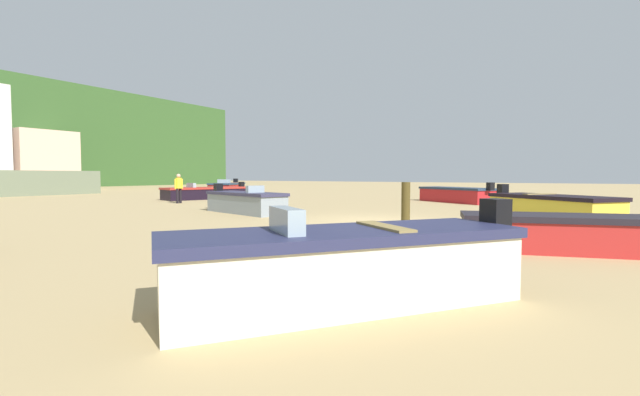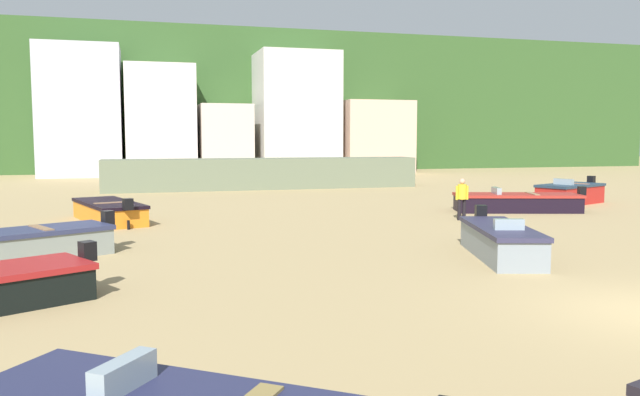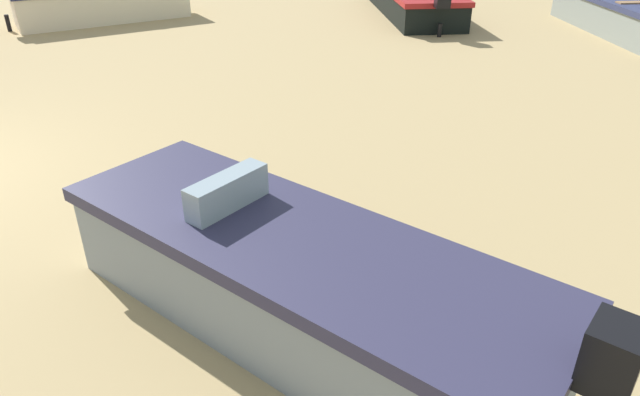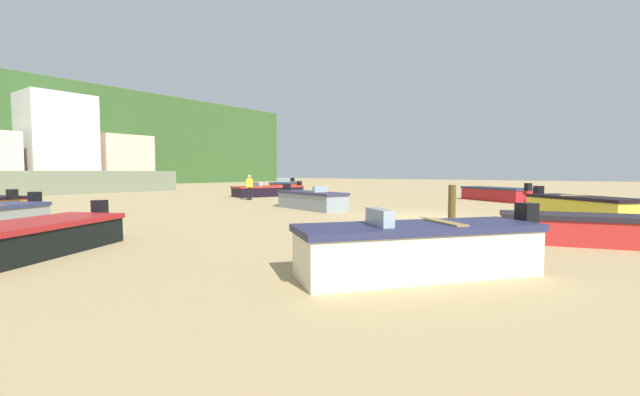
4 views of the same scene
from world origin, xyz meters
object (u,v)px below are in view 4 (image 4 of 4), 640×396
Objects in this scene: boat_black_2 at (268,191)px; boat_black_9 at (19,240)px; boat_cream_0 at (419,249)px; beach_walker_foreground at (249,185)px; boat_red_8 at (286,187)px; boat_red_1 at (607,230)px; boat_grey_4 at (311,200)px; boat_red_7 at (495,194)px; boat_yellow_3 at (582,208)px; mooring_post_near_water at (452,203)px.

boat_black_2 is 1.14× the size of boat_black_9.
boat_black_9 is at bearing 63.96° from boat_cream_0.
beach_walker_foreground reaches higher than boat_cream_0.
beach_walker_foreground is (-8.04, -4.12, 0.46)m from boat_red_8.
boat_red_8 is at bearing 42.07° from boat_red_1.
boat_grey_4 reaches higher than boat_red_7.
boat_red_7 is 2.94× the size of beach_walker_foreground.
boat_red_8 reaches higher than boat_black_2.
beach_walker_foreground reaches higher than boat_red_1.
boat_black_2 is at bearing -87.12° from boat_black_9.
boat_grey_4 reaches higher than boat_black_2.
boat_red_7 is at bearing 127.27° from beach_walker_foreground.
boat_red_1 is 23.11m from boat_black_2.
beach_walker_foreground is (11.54, 16.58, 0.49)m from boat_cream_0.
boat_cream_0 is 11.59m from boat_yellow_3.
boat_red_8 is at bearing -6.49° from boat_cream_0.
boat_cream_0 is 20.66m from boat_red_7.
boat_black_9 is 12.77m from mooring_post_near_water.
boat_black_9 is at bearing 116.82° from boat_red_1.
boat_black_2 is 11.19m from boat_grey_4.
boat_red_8 is at bearing 58.00° from mooring_post_near_water.
boat_black_9 is (-9.23, 9.72, -0.01)m from boat_red_1.
boat_grey_4 reaches higher than boat_red_1.
boat_yellow_3 is 5.09m from mooring_post_near_water.
boat_grey_4 is at bearing -108.24° from boat_black_9.
boat_cream_0 is 1.01× the size of boat_yellow_3.
beach_walker_foreground is (2.74, 7.23, 0.51)m from boat_grey_4.
boat_black_2 is 1.25× the size of boat_grey_4.
boat_red_1 is 12.27m from boat_grey_4.
mooring_post_near_water is at bearing 172.46° from boat_black_2.
mooring_post_near_water reaches higher than boat_red_1.
boat_red_1 is 1.11× the size of boat_grey_4.
beach_walker_foreground is at bearing 55.81° from boat_red_1.
boat_black_2 is at bearing 48.46° from boat_red_1.
boat_cream_0 is 0.94× the size of boat_grey_4.
boat_black_2 is 20.34m from boat_yellow_3.
beach_walker_foreground reaches higher than mooring_post_near_water.
beach_walker_foreground is (0.04, 18.08, 0.50)m from boat_yellow_3.
beach_walker_foreground is at bearing -86.34° from boat_black_9.
boat_yellow_3 is (-3.75, -20.00, 0.06)m from boat_black_2.
boat_red_8 reaches higher than boat_yellow_3.
boat_cream_0 is 23.97m from boat_black_2.
boat_yellow_3 is (11.50, -1.49, -0.01)m from boat_cream_0.
boat_red_8 reaches higher than boat_red_7.
boat_black_2 is 17.79m from mooring_post_near_water.
boat_red_7 is 16.93m from boat_red_8.
mooring_post_near_water is (-11.53, -18.46, 0.17)m from boat_red_8.
boat_red_1 is 1.24× the size of boat_red_8.
boat_red_1 is at bearing 90.87° from boat_grey_4.
boat_red_8 is 21.77m from mooring_post_near_water.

